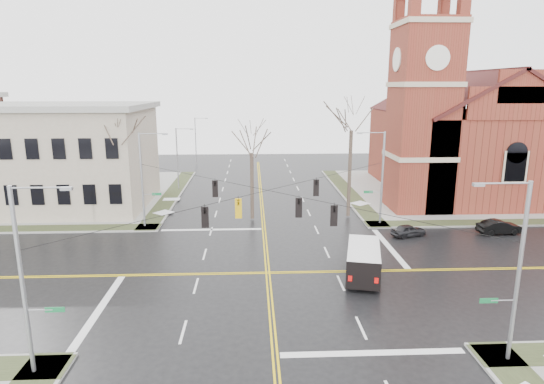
{
  "coord_description": "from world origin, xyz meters",
  "views": [
    {
      "loc": [
        -1.07,
        -31.01,
        13.3
      ],
      "look_at": [
        0.57,
        6.0,
        4.68
      ],
      "focal_mm": 30.0,
      "sensor_mm": 36.0,
      "label": 1
    }
  ],
  "objects_px": {
    "signal_pole_se": "(516,268)",
    "streetlight_north_a": "(178,156)",
    "church": "(459,127)",
    "parked_car_a": "(408,230)",
    "parked_car_b": "(499,227)",
    "tree_nw_near": "(252,149)",
    "cargo_van": "(363,259)",
    "tree_nw_far": "(122,138)",
    "streetlight_north_b": "(196,139)",
    "signal_pole_nw": "(144,177)",
    "signal_pole_sw": "(26,277)",
    "signal_pole_ne": "(381,175)",
    "tree_ne": "(352,125)"
  },
  "relations": [
    {
      "from": "signal_pole_sw",
      "to": "cargo_van",
      "type": "height_order",
      "value": "signal_pole_sw"
    },
    {
      "from": "church",
      "to": "parked_car_a",
      "type": "xyz_separation_m",
      "value": [
        -11.68,
        -17.0,
        -7.88
      ]
    },
    {
      "from": "streetlight_north_a",
      "to": "parked_car_b",
      "type": "distance_m",
      "value": 38.18
    },
    {
      "from": "signal_pole_ne",
      "to": "parked_car_b",
      "type": "relative_size",
      "value": 2.25
    },
    {
      "from": "church",
      "to": "parked_car_a",
      "type": "distance_m",
      "value": 22.08
    },
    {
      "from": "streetlight_north_b",
      "to": "tree_nw_far",
      "type": "relative_size",
      "value": 0.69
    },
    {
      "from": "signal_pole_ne",
      "to": "streetlight_north_b",
      "type": "relative_size",
      "value": 1.12
    },
    {
      "from": "signal_pole_nw",
      "to": "cargo_van",
      "type": "relative_size",
      "value": 1.46
    },
    {
      "from": "signal_pole_ne",
      "to": "tree_ne",
      "type": "bearing_deg",
      "value": 132.21
    },
    {
      "from": "signal_pole_sw",
      "to": "streetlight_north_b",
      "type": "distance_m",
      "value": 59.51
    },
    {
      "from": "signal_pole_se",
      "to": "signal_pole_nw",
      "type": "bearing_deg",
      "value": 134.55
    },
    {
      "from": "signal_pole_se",
      "to": "streetlight_north_a",
      "type": "relative_size",
      "value": 1.12
    },
    {
      "from": "tree_nw_far",
      "to": "tree_nw_near",
      "type": "bearing_deg",
      "value": -0.95
    },
    {
      "from": "streetlight_north_b",
      "to": "tree_nw_far",
      "type": "distance_m",
      "value": 34.51
    },
    {
      "from": "streetlight_north_b",
      "to": "parked_car_a",
      "type": "distance_m",
      "value": 46.86
    },
    {
      "from": "signal_pole_sw",
      "to": "parked_car_b",
      "type": "bearing_deg",
      "value": 30.66
    },
    {
      "from": "church",
      "to": "tree_nw_near",
      "type": "height_order",
      "value": "church"
    },
    {
      "from": "signal_pole_ne",
      "to": "signal_pole_sw",
      "type": "xyz_separation_m",
      "value": [
        -22.64,
        -23.0,
        0.0
      ]
    },
    {
      "from": "church",
      "to": "parked_car_b",
      "type": "distance_m",
      "value": 18.7
    },
    {
      "from": "cargo_van",
      "to": "parked_car_b",
      "type": "height_order",
      "value": "cargo_van"
    },
    {
      "from": "parked_car_a",
      "to": "parked_car_b",
      "type": "relative_size",
      "value": 0.81
    },
    {
      "from": "signal_pole_nw",
      "to": "cargo_van",
      "type": "xyz_separation_m",
      "value": [
        18.14,
        -12.31,
        -3.64
      ]
    },
    {
      "from": "church",
      "to": "streetlight_north_a",
      "type": "distance_m",
      "value": 35.78
    },
    {
      "from": "signal_pole_sw",
      "to": "church",
      "type": "bearing_deg",
      "value": 45.16
    },
    {
      "from": "streetlight_north_b",
      "to": "parked_car_a",
      "type": "xyz_separation_m",
      "value": [
        23.74,
        -40.22,
        -3.92
      ]
    },
    {
      "from": "signal_pole_nw",
      "to": "signal_pole_se",
      "type": "xyz_separation_m",
      "value": [
        22.64,
        -23.0,
        0.0
      ]
    },
    {
      "from": "streetlight_north_b",
      "to": "parked_car_b",
      "type": "height_order",
      "value": "streetlight_north_b"
    },
    {
      "from": "cargo_van",
      "to": "tree_nw_far",
      "type": "relative_size",
      "value": 0.53
    },
    {
      "from": "signal_pole_nw",
      "to": "streetlight_north_a",
      "type": "distance_m",
      "value": 16.52
    },
    {
      "from": "tree_nw_near",
      "to": "tree_nw_far",
      "type": "bearing_deg",
      "value": 179.05
    },
    {
      "from": "signal_pole_nw",
      "to": "church",
      "type": "bearing_deg",
      "value": 20.21
    },
    {
      "from": "parked_car_a",
      "to": "tree_nw_far",
      "type": "bearing_deg",
      "value": 59.41
    },
    {
      "from": "parked_car_b",
      "to": "tree_nw_far",
      "type": "height_order",
      "value": "tree_nw_far"
    },
    {
      "from": "signal_pole_ne",
      "to": "cargo_van",
      "type": "distance_m",
      "value": 13.6
    },
    {
      "from": "signal_pole_ne",
      "to": "parked_car_a",
      "type": "relative_size",
      "value": 2.78
    },
    {
      "from": "signal_pole_ne",
      "to": "signal_pole_se",
      "type": "distance_m",
      "value": 23.0
    },
    {
      "from": "signal_pole_ne",
      "to": "cargo_van",
      "type": "relative_size",
      "value": 1.46
    },
    {
      "from": "church",
      "to": "parked_car_b",
      "type": "bearing_deg",
      "value": -100.45
    },
    {
      "from": "signal_pole_nw",
      "to": "tree_nw_far",
      "type": "relative_size",
      "value": 0.77
    },
    {
      "from": "signal_pole_se",
      "to": "parked_car_a",
      "type": "distance_m",
      "value": 19.86
    },
    {
      "from": "signal_pole_nw",
      "to": "parked_car_b",
      "type": "relative_size",
      "value": 2.25
    },
    {
      "from": "streetlight_north_a",
      "to": "tree_nw_far",
      "type": "height_order",
      "value": "tree_nw_far"
    },
    {
      "from": "tree_nw_far",
      "to": "tree_ne",
      "type": "distance_m",
      "value": 22.6
    },
    {
      "from": "church",
      "to": "streetlight_north_b",
      "type": "bearing_deg",
      "value": 146.75
    },
    {
      "from": "signal_pole_sw",
      "to": "cargo_van",
      "type": "bearing_deg",
      "value": 30.5
    },
    {
      "from": "tree_nw_near",
      "to": "cargo_van",
      "type": "bearing_deg",
      "value": -61.27
    },
    {
      "from": "streetlight_north_a",
      "to": "cargo_van",
      "type": "xyz_separation_m",
      "value": [
        17.47,
        -28.81,
        -3.16
      ]
    },
    {
      "from": "parked_car_b",
      "to": "tree_nw_far",
      "type": "distance_m",
      "value": 36.67
    },
    {
      "from": "streetlight_north_a",
      "to": "cargo_van",
      "type": "height_order",
      "value": "streetlight_north_a"
    },
    {
      "from": "streetlight_north_a",
      "to": "parked_car_a",
      "type": "xyz_separation_m",
      "value": [
        23.74,
        -20.22,
        -3.92
      ]
    }
  ]
}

